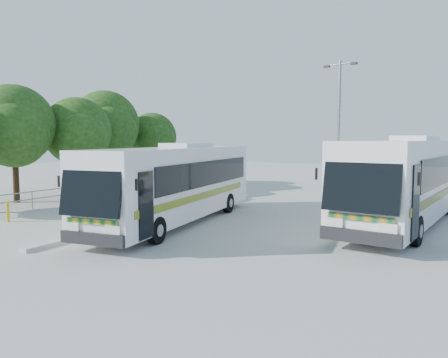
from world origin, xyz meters
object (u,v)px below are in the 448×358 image
Objects in this scene: lamppost at (339,126)px; bollard at (8,212)px; tree_far_b at (14,125)px; tree_far_c at (78,131)px; coach_adjacent at (408,178)px; tree_far_e at (153,138)px; coach_main at (177,182)px; tree_far_d at (106,125)px.

lamppost reaches higher than bollard.
tree_far_b is 1.07× the size of tree_far_c.
coach_adjacent is (20.07, 0.81, -2.23)m from tree_far_c.
coach_adjacent is (20.57, -7.39, -1.86)m from tree_far_e.
coach_main is at bearing -1.56° from tree_far_b.
tree_far_c reaches higher than bollard.
bollard is (-15.77, -8.75, -1.56)m from coach_adjacent.
tree_far_c is 0.52× the size of coach_main.
tree_far_c reaches higher than coach_adjacent.
tree_far_e is 16.60m from lamppost.
coach_adjacent is 14.66× the size of bollard.
tree_far_b is 7.61m from tree_far_d.
lamppost is (16.95, 1.23, -0.31)m from tree_far_d.
tree_far_b reaches higher than coach_adjacent.
coach_adjacent is at bearing -7.74° from tree_far_d.
tree_far_e is at bearing 81.37° from tree_far_d.
lamppost is (4.63, 9.16, 2.65)m from coach_main.
coach_adjacent is at bearing 12.66° from tree_far_b.
tree_far_c is at bearing 77.09° from tree_far_b.
lamppost reaches higher than tree_far_d.
tree_far_d reaches higher than tree_far_c.
tree_far_b is at bearing 169.49° from coach_main.
tree_far_d is 16.99m from lamppost.
tree_far_e reaches higher than coach_main.
lamppost is at bearing 27.95° from tree_far_b.
coach_adjacent is at bearing 2.31° from tree_far_c.
tree_far_b is 18.85m from lamppost.
tree_far_e is at bearing 178.17° from lamppost.
coach_main is at bearing -20.80° from tree_far_c.
tree_far_d is (-0.30, 7.60, 0.25)m from tree_far_b.
tree_far_b is at bearing 142.07° from bollard.
tree_far_d reaches higher than coach_main.
tree_far_b is 0.56× the size of coach_main.
lamppost reaches higher than coach_main.
tree_far_d is 21.63m from coach_adjacent.
coach_adjacent is (20.96, 4.71, -2.54)m from tree_far_b.
tree_far_e is 21.94m from coach_adjacent.
coach_adjacent is 18.11m from bollard.
tree_far_e is at bearing 124.15° from coach_main.
tree_far_d is at bearing 138.28° from coach_main.
tree_far_d is at bearing 92.23° from tree_far_b.
coach_adjacent is at bearing 29.03° from bollard.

